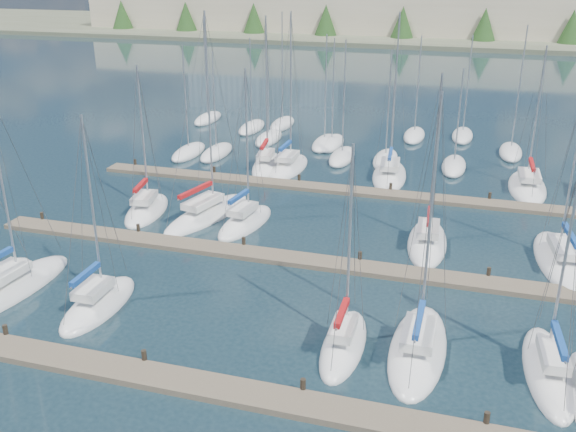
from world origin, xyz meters
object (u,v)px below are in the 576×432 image
(sailboat_b, at_px, (10,289))
(sailboat_d, at_px, (344,344))
(sailboat_f, at_px, (548,371))
(sailboat_n, at_px, (266,165))
(sailboat_j, at_px, (245,222))
(sailboat_q, at_px, (527,187))
(sailboat_m, at_px, (560,261))
(sailboat_c, at_px, (99,304))
(sailboat_i, at_px, (207,214))
(sailboat_l, at_px, (427,242))
(sailboat_e, at_px, (418,349))
(sailboat_o, at_px, (289,167))
(sailboat_h, at_px, (147,210))
(sailboat_p, at_px, (389,175))

(sailboat_b, relative_size, sailboat_d, 1.15)
(sailboat_f, bearing_deg, sailboat_n, 126.52)
(sailboat_j, bearing_deg, sailboat_f, -25.47)
(sailboat_q, bearing_deg, sailboat_f, -91.92)
(sailboat_m, bearing_deg, sailboat_c, -158.78)
(sailboat_i, bearing_deg, sailboat_f, -16.45)
(sailboat_i, height_order, sailboat_c, sailboat_i)
(sailboat_l, xyz_separation_m, sailboat_m, (8.57, -0.49, -0.00))
(sailboat_e, height_order, sailboat_m, sailboat_e)
(sailboat_n, bearing_deg, sailboat_m, -38.40)
(sailboat_c, height_order, sailboat_d, sailboat_c)
(sailboat_q, bearing_deg, sailboat_l, -118.42)
(sailboat_b, bearing_deg, sailboat_o, 76.29)
(sailboat_c, bearing_deg, sailboat_h, 106.50)
(sailboat_o, relative_size, sailboat_h, 1.24)
(sailboat_i, height_order, sailboat_q, sailboat_i)
(sailboat_f, relative_size, sailboat_c, 0.97)
(sailboat_p, bearing_deg, sailboat_e, -83.95)
(sailboat_o, distance_m, sailboat_q, 21.19)
(sailboat_h, distance_m, sailboat_q, 31.97)
(sailboat_q, bearing_deg, sailboat_n, 179.97)
(sailboat_i, relative_size, sailboat_q, 1.25)
(sailboat_o, xyz_separation_m, sailboat_m, (22.59, -14.04, -0.02))
(sailboat_e, xyz_separation_m, sailboat_p, (-5.34, 27.13, 0.00))
(sailboat_e, height_order, sailboat_n, sailboat_n)
(sailboat_n, bearing_deg, sailboat_j, -87.03)
(sailboat_i, bearing_deg, sailboat_n, 102.04)
(sailboat_l, xyz_separation_m, sailboat_n, (-16.18, 13.50, 0.02))
(sailboat_c, relative_size, sailboat_m, 0.90)
(sailboat_j, bearing_deg, sailboat_e, -35.33)
(sailboat_c, xyz_separation_m, sailboat_m, (25.71, 13.48, -0.01))
(sailboat_p, relative_size, sailboat_o, 1.01)
(sailboat_l, xyz_separation_m, sailboat_d, (-2.94, -13.99, 0.01))
(sailboat_e, relative_size, sailboat_m, 1.05)
(sailboat_q, xyz_separation_m, sailboat_m, (1.40, -14.53, 0.00))
(sailboat_o, height_order, sailboat_q, sailboat_o)
(sailboat_h, xyz_separation_m, sailboat_q, (28.67, 14.14, -0.01))
(sailboat_j, height_order, sailboat_f, sailboat_j)
(sailboat_c, height_order, sailboat_n, sailboat_n)
(sailboat_j, height_order, sailboat_o, sailboat_o)
(sailboat_d, bearing_deg, sailboat_c, 178.92)
(sailboat_i, relative_size, sailboat_m, 1.21)
(sailboat_e, height_order, sailboat_p, sailboat_p)
(sailboat_i, relative_size, sailboat_c, 1.35)
(sailboat_l, relative_size, sailboat_m, 0.95)
(sailboat_i, height_order, sailboat_o, sailboat_i)
(sailboat_i, distance_m, sailboat_q, 27.41)
(sailboat_j, distance_m, sailboat_h, 8.21)
(sailboat_o, xyz_separation_m, sailboat_d, (11.08, -27.54, 0.00))
(sailboat_c, bearing_deg, sailboat_q, 48.10)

